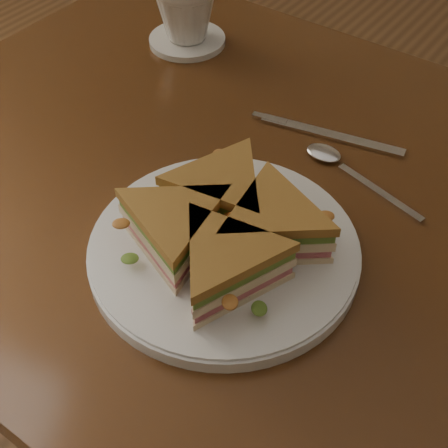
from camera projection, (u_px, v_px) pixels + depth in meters
The scene contains 8 objects.
table at pixel (293, 258), 0.83m from camera, with size 1.20×0.80×0.75m.
plate at pixel (224, 250), 0.69m from camera, with size 0.30×0.30×0.02m, color silver.
sandwich_wedges at pixel (224, 227), 0.67m from camera, with size 0.28×0.28×0.06m.
crisps_mound at pixel (224, 230), 0.67m from camera, with size 0.09×0.09×0.05m, color #CC5E1A, non-canonical shape.
spoon at pixel (337, 163), 0.80m from camera, with size 0.18×0.06×0.01m.
knife at pixel (321, 133), 0.85m from camera, with size 0.21×0.06×0.00m.
saucer at pixel (187, 40), 1.02m from camera, with size 0.12×0.12×0.01m, color silver.
coffee_cup at pixel (186, 10), 0.98m from camera, with size 0.10×0.10×0.09m, color silver.
Camera 1 is at (0.24, -0.49, 1.28)m, focal length 50.00 mm.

